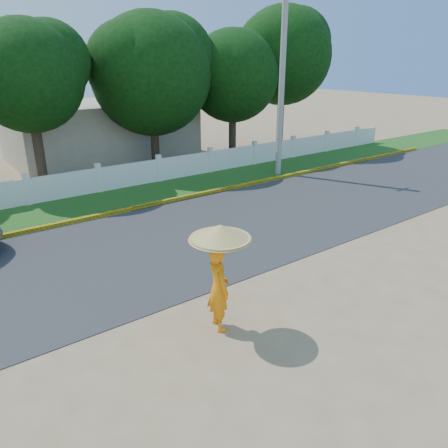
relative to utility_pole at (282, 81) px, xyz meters
name	(u,v)px	position (x,y,z in m)	size (l,w,h in m)	color
ground	(271,295)	(-8.59, -8.85, -4.54)	(120.00, 120.00, 0.00)	#9E8460
road	(179,239)	(-8.59, -4.35, -4.53)	(60.00, 7.00, 0.02)	#38383A
grass_verge	(114,200)	(-8.59, 0.90, -4.52)	(60.00, 3.50, 0.03)	#2D601E
curb	(131,209)	(-8.59, -0.80, -4.46)	(40.00, 0.18, 0.16)	yellow
fence	(99,180)	(-8.59, 2.35, -3.99)	(40.00, 0.10, 1.10)	silver
building_near	(102,130)	(-5.59, 9.15, -2.94)	(10.00, 6.00, 3.20)	#B7AD99
utility_pole	(282,81)	(0.00, 0.00, 0.00)	(0.28, 0.28, 9.08)	gray
monk_with_parasol	(219,262)	(-10.46, -9.19, -2.96)	(1.33, 1.33, 2.42)	orange
tree_row	(85,73)	(-7.64, 5.29, 0.38)	(32.71, 7.04, 8.69)	#473828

